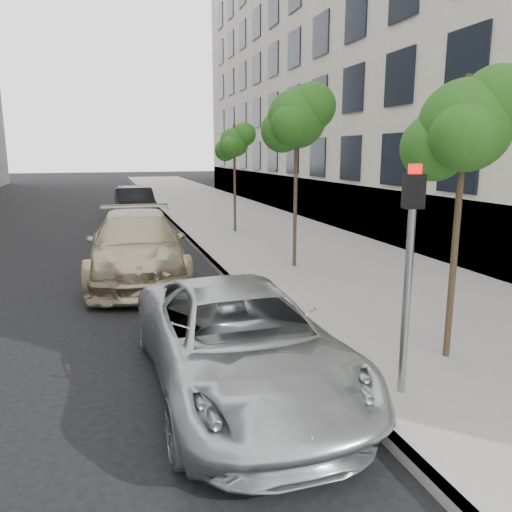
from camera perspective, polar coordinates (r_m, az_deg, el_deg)
name	(u,v)px	position (r m, az deg, el deg)	size (l,w,h in m)	color
ground	(287,453)	(5.91, 3.59, -21.60)	(160.00, 160.00, 0.00)	black
sidewalk	(212,207)	(29.42, -5.03, 5.60)	(6.40, 72.00, 0.14)	gray
curb	(158,209)	(28.93, -11.11, 5.32)	(0.15, 72.00, 0.14)	#9E9B93
tree_near	(467,126)	(7.90, 22.92, 13.54)	(1.67, 1.47, 4.30)	#38281C
tree_mid	(298,119)	(13.59, 4.77, 15.38)	(1.84, 1.64, 4.87)	#38281C
tree_far	(235,143)	(19.75, -2.42, 12.82)	(1.52, 1.32, 4.21)	#38281C
signal_pole	(410,254)	(6.52, 17.15, 0.26)	(0.28, 0.23, 2.97)	#939699
minivan	(239,340)	(6.94, -1.92, -9.62)	(2.38, 5.16, 1.43)	#A8ABAD
suv	(137,246)	(13.25, -13.44, 1.11)	(2.41, 5.93, 1.72)	tan
sedan_blue	(130,221)	(19.53, -14.19, 3.87)	(1.57, 3.90, 1.33)	#0F1732
sedan_black	(135,205)	(24.42, -13.66, 5.71)	(1.65, 4.74, 1.56)	black
sedan_rear	(133,198)	(29.59, -13.87, 6.45)	(1.80, 4.42, 1.28)	#B1B5BA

